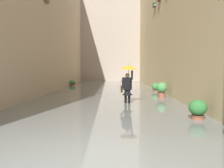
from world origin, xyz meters
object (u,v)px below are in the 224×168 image
Objects in this scene: potted_plant_near_right at (73,83)px; potted_plant_near_left at (198,110)px; person_wading at (128,78)px; potted_plant_far_left at (162,89)px; potted_plant_mid_left at (155,88)px.

potted_plant_near_right is 0.82× the size of potted_plant_near_left.
person_wading reaches higher than potted_plant_near_right.
potted_plant_far_left reaches higher than potted_plant_near_right.
potted_plant_far_left reaches higher than potted_plant_near_left.
potted_plant_near_left is (-2.11, 3.75, -0.93)m from person_wading.
potted_plant_near_right is 9.89m from potted_plant_mid_left.
potted_plant_far_left is at bearing 86.76° from potted_plant_mid_left.
potted_plant_mid_left is at bearing 136.33° from potted_plant_near_right.
potted_plant_far_left is at bearing -89.93° from potted_plant_near_left.
person_wading is 3.40m from potted_plant_far_left.
potted_plant_far_left is 3.45m from potted_plant_mid_left.
potted_plant_far_left is (-2.11, -2.55, -0.78)m from person_wading.
potted_plant_mid_left is (-7.15, 6.83, 0.06)m from potted_plant_near_right.
potted_plant_far_left is 1.32× the size of potted_plant_mid_left.
potted_plant_far_left is 6.31m from potted_plant_near_left.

